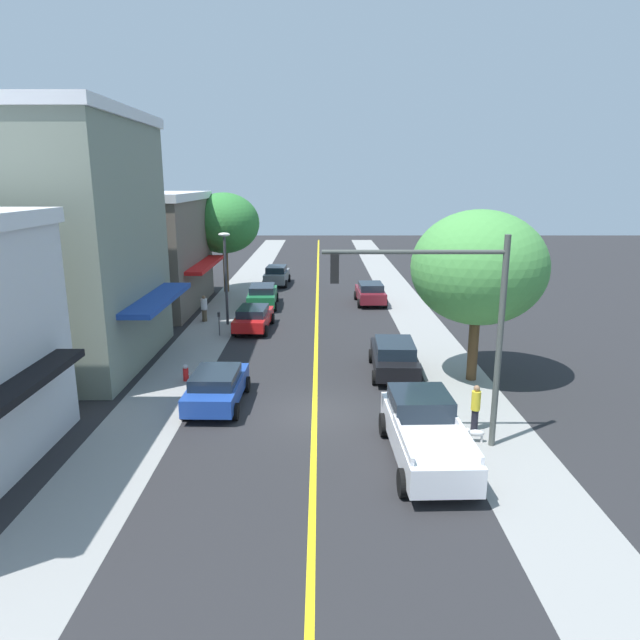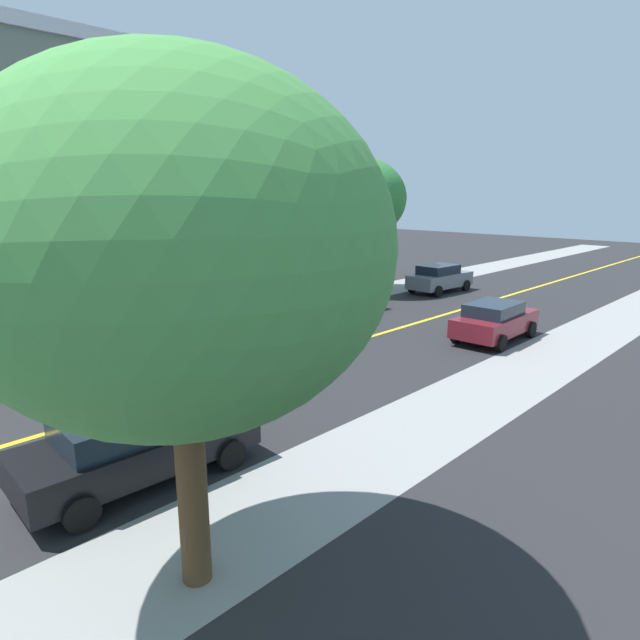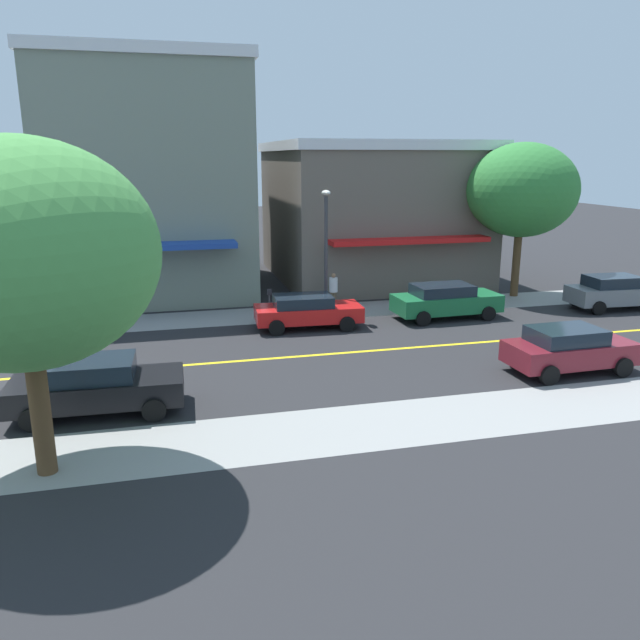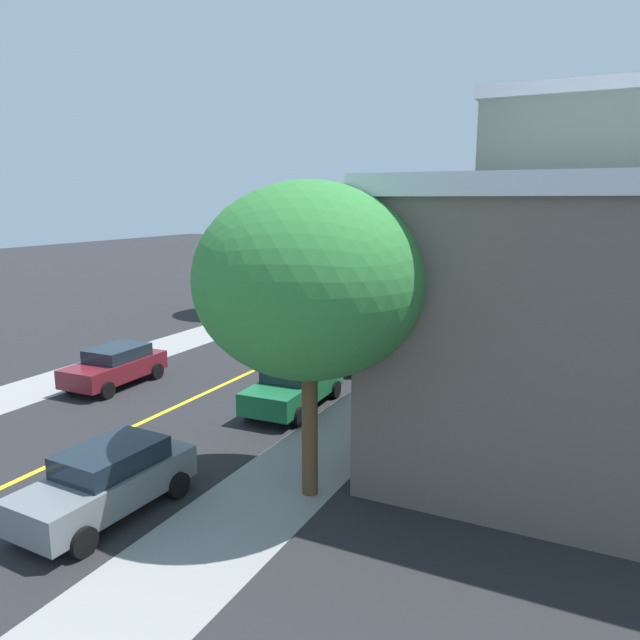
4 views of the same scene
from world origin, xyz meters
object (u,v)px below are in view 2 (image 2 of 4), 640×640
(street_lamp, at_px, (228,245))
(parking_meter, at_px, (178,315))
(green_sedan_left_curb, at_px, (338,297))
(black_sedan_right_curb, at_px, (137,442))
(grey_sedan_left_curb, at_px, (440,278))
(pedestrian_white_shirt, at_px, (224,300))
(street_tree_left_near, at_px, (359,199))
(maroon_sedan_right_curb, at_px, (495,320))
(street_tree_right_corner, at_px, (177,248))
(red_sedan_left_curb, at_px, (231,321))

(street_lamp, bearing_deg, parking_meter, -91.36)
(green_sedan_left_curb, bearing_deg, black_sedan_right_curb, -154.39)
(grey_sedan_left_curb, relative_size, pedestrian_white_shirt, 2.66)
(street_tree_left_near, height_order, maroon_sedan_right_curb, street_tree_left_near)
(street_tree_left_near, bearing_deg, street_lamp, -80.55)
(street_tree_left_near, xyz_separation_m, street_tree_right_corner, (14.02, -20.17, -0.36))
(parking_meter, relative_size, green_sedan_left_curb, 0.29)
(pedestrian_white_shirt, bearing_deg, maroon_sedan_right_curb, -161.27)
(street_lamp, relative_size, maroon_sedan_right_curb, 1.32)
(street_tree_left_near, relative_size, red_sedan_left_curb, 1.71)
(maroon_sedan_right_curb, bearing_deg, grey_sedan_left_curb, 42.11)
(street_tree_left_near, bearing_deg, pedestrian_white_shirt, -88.87)
(red_sedan_left_curb, relative_size, pedestrian_white_shirt, 2.72)
(red_sedan_left_curb, relative_size, green_sedan_left_curb, 0.94)
(street_tree_right_corner, xyz_separation_m, parking_meter, (-12.34, 7.19, -4.06))
(street_tree_left_near, distance_m, red_sedan_left_curb, 13.04)
(street_tree_left_near, height_order, street_tree_right_corner, street_tree_left_near)
(red_sedan_left_curb, height_order, black_sedan_right_curb, black_sedan_right_curb)
(parking_meter, distance_m, grey_sedan_left_curb, 16.06)
(street_tree_right_corner, xyz_separation_m, pedestrian_white_shirt, (-13.83, 10.49, -4.10))
(parking_meter, bearing_deg, grey_sedan_left_curb, 82.64)
(street_tree_right_corner, height_order, parking_meter, street_tree_right_corner)
(grey_sedan_left_curb, distance_m, pedestrian_white_shirt, 13.11)
(parking_meter, relative_size, grey_sedan_left_curb, 0.31)
(street_tree_right_corner, bearing_deg, grey_sedan_left_curb, 113.99)
(street_tree_right_corner, relative_size, street_lamp, 1.33)
(black_sedan_right_curb, xyz_separation_m, maroon_sedan_right_curb, (0.21, 14.82, -0.01))
(grey_sedan_left_curb, bearing_deg, red_sedan_left_curb, -178.40)
(street_tree_right_corner, relative_size, green_sedan_left_curb, 1.56)
(street_tree_left_near, bearing_deg, red_sedan_left_curb, -73.49)
(parking_meter, height_order, maroon_sedan_right_curb, maroon_sedan_right_curb)
(maroon_sedan_right_curb, bearing_deg, street_lamp, 121.05)
(pedestrian_white_shirt, bearing_deg, green_sedan_left_curb, -133.62)
(street_tree_right_corner, height_order, maroon_sedan_right_curb, street_tree_right_corner)
(street_lamp, height_order, black_sedan_right_curb, street_lamp)
(street_tree_left_near, xyz_separation_m, maroon_sedan_right_curb, (10.92, -4.57, -4.52))
(green_sedan_left_curb, bearing_deg, grey_sedan_left_curb, -4.53)
(parking_meter, xyz_separation_m, grey_sedan_left_curb, (2.06, 15.93, -0.06))
(parking_meter, height_order, green_sedan_left_curb, green_sedan_left_curb)
(street_tree_left_near, bearing_deg, black_sedan_right_curb, -61.09)
(black_sedan_right_curb, relative_size, maroon_sedan_right_curb, 1.12)
(street_tree_left_near, relative_size, street_tree_right_corner, 1.03)
(grey_sedan_left_curb, height_order, green_sedan_left_curb, grey_sedan_left_curb)
(black_sedan_right_curb, bearing_deg, maroon_sedan_right_curb, 1.34)
(street_lamp, height_order, pedestrian_white_shirt, street_lamp)
(green_sedan_left_curb, bearing_deg, street_tree_right_corner, -146.26)
(red_sedan_left_curb, relative_size, grey_sedan_left_curb, 1.02)
(street_tree_left_near, height_order, pedestrian_white_shirt, street_tree_left_near)
(maroon_sedan_right_curb, bearing_deg, street_tree_right_corner, -170.35)
(parking_meter, height_order, grey_sedan_left_curb, grey_sedan_left_curb)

